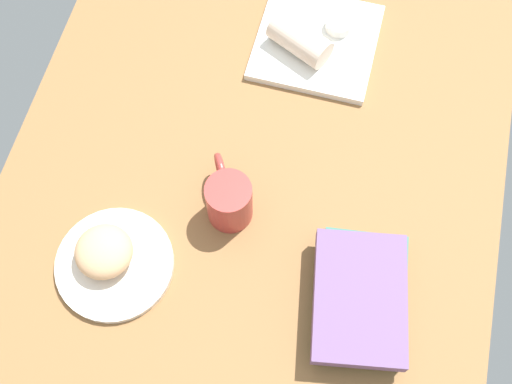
% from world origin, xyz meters
% --- Properties ---
extents(dining_table, '(1.10, 0.90, 0.04)m').
position_xyz_m(dining_table, '(0.00, 0.00, 0.02)').
color(dining_table, olive).
rests_on(dining_table, ground).
extents(round_plate, '(0.20, 0.20, 0.01)m').
position_xyz_m(round_plate, '(-0.25, 0.19, 0.05)').
color(round_plate, silver).
rests_on(round_plate, dining_table).
extents(scone_pastry, '(0.13, 0.13, 0.06)m').
position_xyz_m(scone_pastry, '(-0.25, 0.20, 0.08)').
color(scone_pastry, '#DFA978').
rests_on(scone_pastry, round_plate).
extents(square_plate, '(0.24, 0.24, 0.02)m').
position_xyz_m(square_plate, '(0.28, -0.06, 0.05)').
color(square_plate, white).
rests_on(square_plate, dining_table).
extents(sauce_cup, '(0.05, 0.05, 0.02)m').
position_xyz_m(sauce_cup, '(0.32, -0.09, 0.07)').
color(sauce_cup, silver).
rests_on(sauce_cup, square_plate).
extents(breakfast_wrap, '(0.11, 0.14, 0.06)m').
position_xyz_m(breakfast_wrap, '(0.25, -0.03, 0.09)').
color(breakfast_wrap, beige).
rests_on(breakfast_wrap, square_plate).
extents(book_stack, '(0.25, 0.18, 0.06)m').
position_xyz_m(book_stack, '(-0.22, -0.23, 0.07)').
color(book_stack, '#387260').
rests_on(book_stack, dining_table).
extents(coffee_mug, '(0.12, 0.09, 0.10)m').
position_xyz_m(coffee_mug, '(-0.11, 0.02, 0.09)').
color(coffee_mug, '#B23833').
rests_on(coffee_mug, dining_table).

